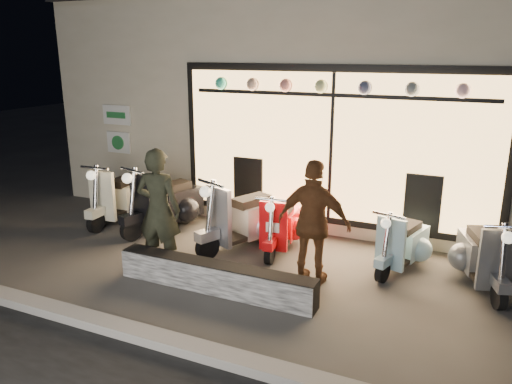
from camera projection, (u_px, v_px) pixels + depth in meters
ground at (236, 272)px, 7.22m from camera, size 40.00×40.00×0.00m
kerb at (154, 338)px, 5.45m from camera, size 40.00×0.25×0.12m
shop_building at (336, 96)px, 11.00m from camera, size 10.20×6.23×4.20m
graffiti_barrier at (215, 277)px, 6.58m from camera, size 2.80×0.28×0.40m
scooter_silver at (249, 218)px, 8.08m from camera, size 0.94×1.59×1.16m
scooter_red at (282, 224)px, 8.02m from camera, size 0.54×1.35×0.96m
scooter_black at (171, 203)px, 8.88m from camera, size 0.84×1.63×1.17m
scooter_cream at (123, 196)px, 9.36m from camera, size 0.53×1.56×1.12m
scooter_blue at (404, 243)px, 7.29m from camera, size 0.64×1.31×0.93m
scooter_grey at (482, 255)px, 6.78m from camera, size 0.75×1.43×1.02m
man at (159, 210)px, 7.11m from camera, size 0.71×0.53×1.79m
woman at (314, 223)px, 6.66m from camera, size 1.02×0.43×1.72m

